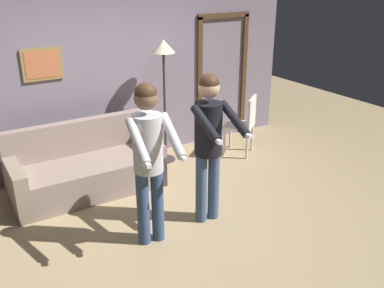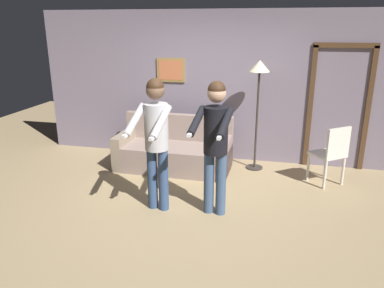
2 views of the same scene
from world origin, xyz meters
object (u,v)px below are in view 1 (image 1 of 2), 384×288
object	(u,v)px
torchiere_lamp	(164,62)
person_standing_left	(149,151)
couch	(86,170)
dining_chair_distant	(245,122)
person_standing_right	(209,136)

from	to	relation	value
torchiere_lamp	person_standing_left	distance (m)	2.17
couch	person_standing_left	distance (m)	1.70
torchiere_lamp	dining_chair_distant	distance (m)	1.58
person_standing_left	dining_chair_distant	bearing A→B (deg)	30.45
couch	dining_chair_distant	size ratio (longest dim) A/B	2.05
person_standing_left	dining_chair_distant	xyz separation A→B (m)	(2.30, 1.35, -0.53)
couch	person_standing_left	size ratio (longest dim) A/B	1.10
couch	person_standing_right	distance (m)	1.90
torchiere_lamp	person_standing_right	size ratio (longest dim) A/B	1.06
person_standing_left	torchiere_lamp	bearing A→B (deg)	57.32
torchiere_lamp	person_standing_right	bearing A→B (deg)	-102.80
person_standing_left	person_standing_right	size ratio (longest dim) A/B	1.01
couch	dining_chair_distant	world-z (taller)	dining_chair_distant
torchiere_lamp	person_standing_right	xyz separation A→B (m)	(-0.40, -1.74, -0.46)
couch	person_standing_right	bearing A→B (deg)	-56.90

